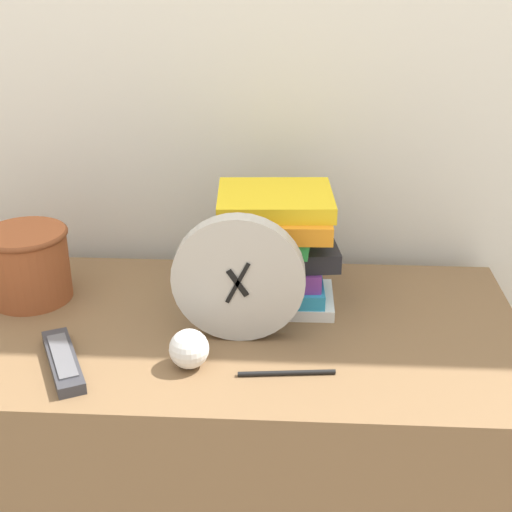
{
  "coord_description": "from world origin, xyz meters",
  "views": [
    {
      "loc": [
        0.22,
        -0.85,
        1.37
      ],
      "look_at": [
        0.16,
        0.3,
        0.83
      ],
      "focal_mm": 50.0,
      "sensor_mm": 36.0,
      "label": 1
    }
  ],
  "objects": [
    {
      "name": "tv_remote",
      "position": [
        -0.15,
        0.12,
        0.72
      ],
      "size": [
        0.12,
        0.19,
        0.02
      ],
      "color": "#333338",
      "rests_on": "desk"
    },
    {
      "name": "basket",
      "position": [
        -0.29,
        0.36,
        0.78
      ],
      "size": [
        0.16,
        0.16,
        0.14
      ],
      "color": "#994C28",
      "rests_on": "desk"
    },
    {
      "name": "book_stack",
      "position": [
        0.18,
        0.37,
        0.82
      ],
      "size": [
        0.24,
        0.2,
        0.22
      ],
      "color": "white",
      "rests_on": "desk"
    },
    {
      "name": "wall_back",
      "position": [
        0.0,
        0.62,
        1.2
      ],
      "size": [
        6.0,
        0.04,
        2.4
      ],
      "color": "silver",
      "rests_on": "ground_plane"
    },
    {
      "name": "crumpled_paper_ball",
      "position": [
        0.06,
        0.14,
        0.74
      ],
      "size": [
        0.07,
        0.07,
        0.07
      ],
      "color": "white",
      "rests_on": "desk"
    },
    {
      "name": "pen",
      "position": [
        0.22,
        0.12,
        0.71
      ],
      "size": [
        0.16,
        0.02,
        0.01
      ],
      "color": "black",
      "rests_on": "desk"
    },
    {
      "name": "desk_clock",
      "position": [
        0.13,
        0.23,
        0.82
      ],
      "size": [
        0.23,
        0.04,
        0.23
      ],
      "color": "#B7B2A8",
      "rests_on": "desk"
    },
    {
      "name": "desk",
      "position": [
        0.0,
        0.27,
        0.35
      ],
      "size": [
        1.28,
        0.55,
        0.71
      ],
      "color": "brown",
      "rests_on": "ground_plane"
    }
  ]
}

